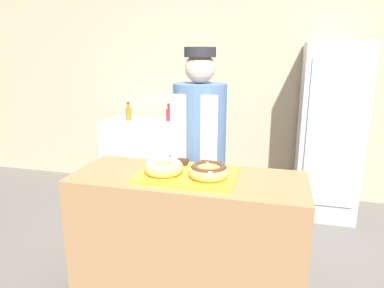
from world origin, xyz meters
The scene contains 12 objects.
wall_back centered at (0.00, 2.13, 1.35)m, with size 8.00×0.06×2.70m.
display_counter centered at (0.00, 0.00, 0.46)m, with size 1.44×0.56×0.91m.
serving_tray centered at (0.00, 0.00, 0.93)m, with size 0.59×0.41×0.02m.
donut_light_glaze centered at (-0.14, -0.05, 0.98)m, with size 0.24×0.24×0.08m.
donut_chocolate_glaze centered at (0.14, -0.05, 0.98)m, with size 0.24×0.24×0.08m.
brownie_back_left centered at (-0.08, 0.15, 0.95)m, with size 0.07×0.07×0.03m.
brownie_back_right centered at (0.08, 0.15, 0.95)m, with size 0.07×0.07×0.03m.
baker_person centered at (-0.06, 0.57, 0.89)m, with size 0.40×0.40×1.69m.
beverage_fridge centered at (1.02, 1.73, 0.88)m, with size 0.59×0.68×1.75m.
chest_freezer centered at (-0.99, 1.74, 0.45)m, with size 0.93×0.59×0.90m.
bottle_amber centered at (-1.16, 1.66, 0.98)m, with size 0.07×0.07×0.21m.
bottle_red centered at (-0.70, 1.75, 0.98)m, with size 0.06×0.06×0.20m.
Camera 1 is at (0.52, -1.91, 1.64)m, focal length 32.00 mm.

